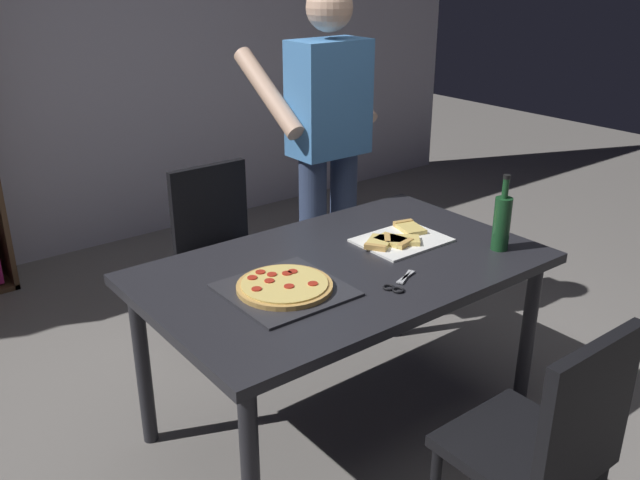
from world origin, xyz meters
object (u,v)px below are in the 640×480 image
object	(u,v)px
chair_far_side	(222,244)
person_serving_pizza	(327,143)
pepperoni_pizza_on_tray	(285,287)
kitchen_scissors	(398,284)
dining_table	(343,281)
chair_near_camera	(548,441)
wine_bottle	(502,222)

from	to	relation	value
chair_far_side	person_serving_pizza	distance (m)	0.73
chair_far_side	pepperoni_pizza_on_tray	bearing A→B (deg)	-107.38
person_serving_pizza	kitchen_scissors	size ratio (longest dim) A/B	8.87
dining_table	pepperoni_pizza_on_tray	xyz separation A→B (m)	(-0.32, -0.06, 0.09)
person_serving_pizza	pepperoni_pizza_on_tray	xyz separation A→B (m)	(-0.82, -0.80, -0.23)
person_serving_pizza	kitchen_scissors	bearing A→B (deg)	-114.85
dining_table	chair_near_camera	bearing A→B (deg)	-90.00
wine_bottle	kitchen_scissors	size ratio (longest dim) A/B	1.60
dining_table	chair_far_side	world-z (taller)	chair_far_side
chair_near_camera	pepperoni_pizza_on_tray	xyz separation A→B (m)	(-0.32, 0.91, 0.25)
kitchen_scissors	dining_table	bearing A→B (deg)	96.76
dining_table	pepperoni_pizza_on_tray	world-z (taller)	pepperoni_pizza_on_tray
wine_bottle	kitchen_scissors	distance (m)	0.57
chair_far_side	dining_table	bearing A→B (deg)	-90.00
wine_bottle	kitchen_scissors	world-z (taller)	wine_bottle
kitchen_scissors	pepperoni_pizza_on_tray	bearing A→B (deg)	148.38
chair_near_camera	kitchen_scissors	bearing A→B (deg)	87.34
pepperoni_pizza_on_tray	kitchen_scissors	size ratio (longest dim) A/B	2.05
pepperoni_pizza_on_tray	wine_bottle	xyz separation A→B (m)	(0.91, -0.22, 0.10)
dining_table	pepperoni_pizza_on_tray	distance (m)	0.34
chair_far_side	person_serving_pizza	world-z (taller)	person_serving_pizza
chair_far_side	wine_bottle	bearing A→B (deg)	-64.46
chair_near_camera	kitchen_scissors	size ratio (longest dim) A/B	4.56
pepperoni_pizza_on_tray	kitchen_scissors	xyz separation A→B (m)	(0.35, -0.22, -0.01)
pepperoni_pizza_on_tray	person_serving_pizza	bearing A→B (deg)	44.20
dining_table	pepperoni_pizza_on_tray	size ratio (longest dim) A/B	3.84
chair_far_side	pepperoni_pizza_on_tray	distance (m)	1.10
wine_bottle	person_serving_pizza	bearing A→B (deg)	95.13
chair_near_camera	wine_bottle	xyz separation A→B (m)	(0.59, 0.68, 0.36)
chair_near_camera	person_serving_pizza	bearing A→B (deg)	73.61
dining_table	person_serving_pizza	xyz separation A→B (m)	(0.50, 0.74, 0.32)
dining_table	wine_bottle	world-z (taller)	wine_bottle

